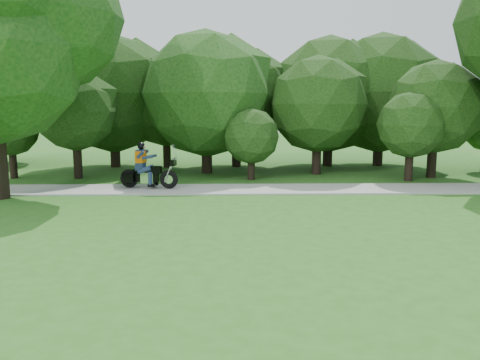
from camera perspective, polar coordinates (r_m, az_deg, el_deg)
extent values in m
plane|color=#2C641C|center=(10.36, 13.05, -8.88)|extent=(100.00, 100.00, 0.00)
cube|color=#9F9F9A|center=(18.00, 6.83, -1.09)|extent=(60.00, 2.20, 0.06)
cylinder|color=black|center=(22.45, -4.07, 3.15)|extent=(0.50, 0.50, 1.80)
sphere|color=#124113|center=(22.35, -4.15, 10.42)|extent=(5.97, 5.97, 5.97)
cylinder|color=black|center=(24.77, -0.45, 3.70)|extent=(0.47, 0.47, 1.80)
sphere|color=black|center=(24.68, -0.46, 9.91)|extent=(5.48, 5.48, 5.48)
cylinder|color=black|center=(22.27, 9.31, 3.01)|extent=(0.42, 0.42, 1.80)
sphere|color=black|center=(22.16, 9.46, 9.09)|extent=(4.50, 4.50, 4.50)
cylinder|color=black|center=(22.60, 22.35, 2.55)|extent=(0.41, 0.41, 1.80)
sphere|color=black|center=(22.49, 22.69, 8.22)|extent=(4.12, 4.12, 4.12)
cylinder|color=black|center=(24.79, -8.90, 3.60)|extent=(0.41, 0.41, 1.80)
sphere|color=black|center=(24.69, -9.03, 8.78)|extent=(4.12, 4.12, 4.12)
cylinder|color=black|center=(21.16, 19.90, 1.86)|extent=(0.34, 0.34, 1.48)
sphere|color=black|center=(21.04, 20.14, 6.35)|extent=(2.84, 2.84, 2.84)
cylinder|color=black|center=(25.55, -14.98, 3.56)|extent=(0.51, 0.51, 1.80)
sphere|color=black|center=(25.46, -15.24, 10.05)|extent=(6.13, 6.13, 6.13)
cylinder|color=black|center=(21.89, -19.19, 2.54)|extent=(0.37, 0.37, 1.80)
sphere|color=black|center=(21.78, -19.46, 7.86)|extent=(3.49, 3.49, 3.49)
cylinder|color=black|center=(22.99, -25.93, 1.93)|extent=(0.32, 0.32, 1.41)
sphere|color=black|center=(22.89, -26.18, 5.65)|extent=(2.43, 2.43, 2.43)
cylinder|color=black|center=(20.37, 1.38, 1.59)|extent=(0.32, 0.32, 1.09)
sphere|color=black|center=(20.24, 1.39, 5.34)|extent=(2.42, 2.42, 2.42)
cylinder|color=black|center=(25.56, 10.64, 3.71)|extent=(0.51, 0.51, 1.80)
sphere|color=black|center=(25.47, 10.83, 10.20)|extent=(6.13, 6.13, 6.13)
cylinder|color=black|center=(26.35, 16.47, 3.65)|extent=(0.52, 0.52, 1.80)
sphere|color=black|center=(26.27, 16.76, 10.08)|extent=(6.33, 6.33, 6.33)
sphere|color=#124113|center=(18.23, -22.30, 17.95)|extent=(5.12, 5.12, 5.12)
torus|color=black|center=(18.46, -13.36, 0.19)|extent=(0.74, 0.32, 0.71)
torus|color=black|center=(17.93, -8.67, 0.08)|extent=(0.74, 0.32, 0.71)
cube|color=black|center=(18.24, -11.62, 0.31)|extent=(1.16, 0.44, 0.33)
cube|color=silver|center=(18.18, -11.15, 0.30)|extent=(0.54, 0.43, 0.41)
cube|color=black|center=(18.06, -10.42, 1.24)|extent=(0.58, 0.39, 0.27)
cube|color=black|center=(18.24, -12.01, 1.14)|extent=(0.58, 0.41, 0.10)
cylinder|color=silver|center=(17.87, -8.57, 1.21)|extent=(0.41, 0.11, 0.92)
cylinder|color=silver|center=(17.77, -8.07, 2.61)|extent=(0.15, 0.65, 0.04)
cube|color=black|center=(18.23, -13.48, 0.24)|extent=(0.44, 0.19, 0.35)
cube|color=black|center=(18.64, -12.97, 0.45)|extent=(0.44, 0.19, 0.35)
cube|color=navy|center=(18.23, -12.03, 1.59)|extent=(0.37, 0.43, 0.24)
cube|color=navy|center=(18.18, -12.01, 2.74)|extent=(0.33, 0.47, 0.57)
cube|color=#FF6905|center=(18.17, -12.01, 2.80)|extent=(0.37, 0.51, 0.45)
sphere|color=black|center=(18.13, -11.96, 4.08)|extent=(0.29, 0.29, 0.29)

